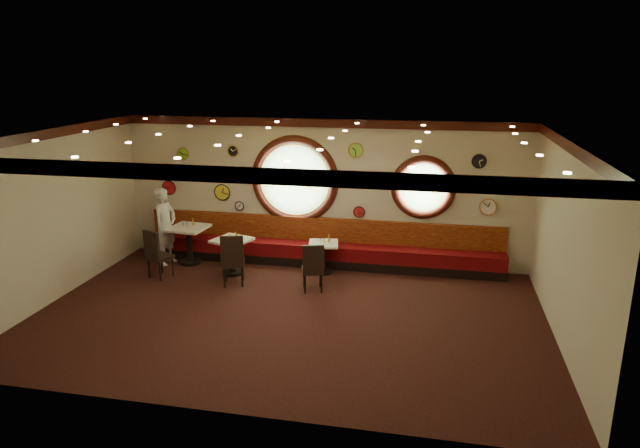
{
  "coord_description": "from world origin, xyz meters",
  "views": [
    {
      "loc": [
        2.42,
        -9.02,
        4.34
      ],
      "look_at": [
        0.41,
        0.8,
        1.5
      ],
      "focal_mm": 32.0,
      "sensor_mm": 36.0,
      "label": 1
    }
  ],
  "objects_px": {
    "table_c": "(323,254)",
    "condiment_a_bottle": "(193,222)",
    "condiment_c_bottle": "(329,238)",
    "condiment_c_pepper": "(324,241)",
    "condiment_b_bottle": "(236,235)",
    "condiment_b_pepper": "(233,238)",
    "table_a": "(189,240)",
    "chair_b": "(233,257)",
    "condiment_a_salt": "(183,224)",
    "waiter": "(165,226)",
    "condiment_a_pepper": "(187,224)",
    "chair_c": "(313,265)",
    "chair_a": "(156,251)",
    "condiment_c_salt": "(321,240)",
    "table_b": "(232,252)",
    "condiment_b_salt": "(230,236)"
  },
  "relations": [
    {
      "from": "chair_c",
      "to": "condiment_c_salt",
      "type": "relative_size",
      "value": 6.76
    },
    {
      "from": "condiment_a_pepper",
      "to": "condiment_a_bottle",
      "type": "distance_m",
      "value": 0.16
    },
    {
      "from": "table_a",
      "to": "chair_a",
      "type": "height_order",
      "value": "chair_a"
    },
    {
      "from": "condiment_c_bottle",
      "to": "condiment_c_pepper",
      "type": "bearing_deg",
      "value": -139.01
    },
    {
      "from": "condiment_a_pepper",
      "to": "condiment_c_pepper",
      "type": "bearing_deg",
      "value": -0.08
    },
    {
      "from": "table_c",
      "to": "condiment_c_pepper",
      "type": "distance_m",
      "value": 0.29
    },
    {
      "from": "table_a",
      "to": "waiter",
      "type": "bearing_deg",
      "value": -169.69
    },
    {
      "from": "chair_a",
      "to": "table_a",
      "type": "bearing_deg",
      "value": 97.18
    },
    {
      "from": "table_a",
      "to": "chair_b",
      "type": "height_order",
      "value": "chair_b"
    },
    {
      "from": "chair_c",
      "to": "condiment_b_bottle",
      "type": "distance_m",
      "value": 1.93
    },
    {
      "from": "chair_c",
      "to": "table_c",
      "type": "bearing_deg",
      "value": 74.0
    },
    {
      "from": "condiment_b_salt",
      "to": "condiment_a_pepper",
      "type": "relative_size",
      "value": 0.84
    },
    {
      "from": "chair_c",
      "to": "condiment_a_salt",
      "type": "xyz_separation_m",
      "value": [
        -3.19,
        1.1,
        0.33
      ]
    },
    {
      "from": "chair_b",
      "to": "condiment_b_bottle",
      "type": "relative_size",
      "value": 4.32
    },
    {
      "from": "condiment_a_pepper",
      "to": "condiment_b_bottle",
      "type": "xyz_separation_m",
      "value": [
        1.3,
        -0.43,
        -0.06
      ]
    },
    {
      "from": "table_b",
      "to": "chair_c",
      "type": "height_order",
      "value": "chair_c"
    },
    {
      "from": "chair_b",
      "to": "waiter",
      "type": "xyz_separation_m",
      "value": [
        -1.92,
        0.99,
        0.25
      ]
    },
    {
      "from": "condiment_b_salt",
      "to": "chair_a",
      "type": "bearing_deg",
      "value": -157.33
    },
    {
      "from": "condiment_b_bottle",
      "to": "condiment_b_pepper",
      "type": "bearing_deg",
      "value": -117.04
    },
    {
      "from": "table_c",
      "to": "condiment_a_salt",
      "type": "distance_m",
      "value": 3.22
    },
    {
      "from": "condiment_b_pepper",
      "to": "condiment_c_pepper",
      "type": "relative_size",
      "value": 1.16
    },
    {
      "from": "table_b",
      "to": "condiment_c_pepper",
      "type": "xyz_separation_m",
      "value": [
        1.89,
        0.45,
        0.23
      ]
    },
    {
      "from": "chair_b",
      "to": "condiment_a_salt",
      "type": "height_order",
      "value": "chair_b"
    },
    {
      "from": "condiment_a_salt",
      "to": "condiment_b_pepper",
      "type": "distance_m",
      "value": 1.46
    },
    {
      "from": "condiment_c_pepper",
      "to": "condiment_c_bottle",
      "type": "relative_size",
      "value": 0.48
    },
    {
      "from": "condiment_a_salt",
      "to": "condiment_b_bottle",
      "type": "bearing_deg",
      "value": -17.64
    },
    {
      "from": "condiment_a_salt",
      "to": "chair_b",
      "type": "bearing_deg",
      "value": -35.65
    },
    {
      "from": "table_a",
      "to": "condiment_c_bottle",
      "type": "bearing_deg",
      "value": 1.56
    },
    {
      "from": "condiment_a_salt",
      "to": "table_c",
      "type": "bearing_deg",
      "value": -0.57
    },
    {
      "from": "condiment_b_salt",
      "to": "condiment_b_pepper",
      "type": "height_order",
      "value": "condiment_b_pepper"
    },
    {
      "from": "condiment_a_salt",
      "to": "condiment_a_bottle",
      "type": "relative_size",
      "value": 0.56
    },
    {
      "from": "condiment_a_pepper",
      "to": "condiment_a_bottle",
      "type": "bearing_deg",
      "value": 53.32
    },
    {
      "from": "table_a",
      "to": "condiment_a_pepper",
      "type": "relative_size",
      "value": 7.47
    },
    {
      "from": "table_b",
      "to": "condiment_a_bottle",
      "type": "bearing_deg",
      "value": 152.26
    },
    {
      "from": "condiment_b_salt",
      "to": "condiment_a_pepper",
      "type": "distance_m",
      "value": 1.25
    },
    {
      "from": "table_a",
      "to": "table_b",
      "type": "distance_m",
      "value": 1.25
    },
    {
      "from": "condiment_c_bottle",
      "to": "waiter",
      "type": "relative_size",
      "value": 0.1
    },
    {
      "from": "condiment_a_salt",
      "to": "condiment_c_bottle",
      "type": "xyz_separation_m",
      "value": [
        3.29,
        0.06,
        -0.13
      ]
    },
    {
      "from": "condiment_a_salt",
      "to": "condiment_a_bottle",
      "type": "bearing_deg",
      "value": 29.5
    },
    {
      "from": "chair_a",
      "to": "condiment_a_bottle",
      "type": "bearing_deg",
      "value": 96.11
    },
    {
      "from": "table_c",
      "to": "condiment_a_bottle",
      "type": "height_order",
      "value": "condiment_a_bottle"
    },
    {
      "from": "chair_c",
      "to": "condiment_c_bottle",
      "type": "distance_m",
      "value": 1.18
    },
    {
      "from": "condiment_a_pepper",
      "to": "condiment_c_pepper",
      "type": "relative_size",
      "value": 1.32
    },
    {
      "from": "table_c",
      "to": "condiment_c_salt",
      "type": "height_order",
      "value": "condiment_c_salt"
    },
    {
      "from": "chair_b",
      "to": "chair_c",
      "type": "distance_m",
      "value": 1.64
    },
    {
      "from": "chair_b",
      "to": "chair_c",
      "type": "height_order",
      "value": "chair_b"
    },
    {
      "from": "chair_c",
      "to": "condiment_b_pepper",
      "type": "height_order",
      "value": "chair_c"
    },
    {
      "from": "condiment_a_salt",
      "to": "condiment_a_bottle",
      "type": "height_order",
      "value": "condiment_a_bottle"
    },
    {
      "from": "condiment_c_salt",
      "to": "chair_b",
      "type": "bearing_deg",
      "value": -145.3
    },
    {
      "from": "condiment_b_bottle",
      "to": "table_c",
      "type": "bearing_deg",
      "value": 13.03
    }
  ]
}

